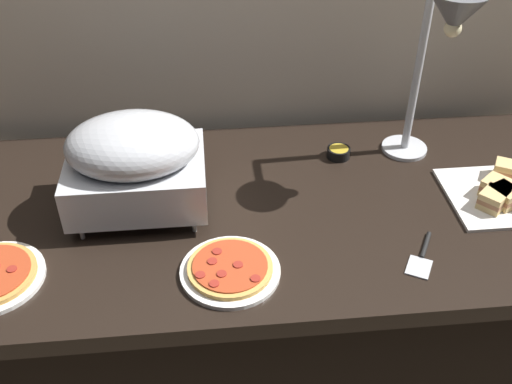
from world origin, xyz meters
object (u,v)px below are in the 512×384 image
(pizza_plate_center, at_px, (230,269))
(sauce_cup_near, at_px, (339,152))
(serving_spatula, at_px, (422,256))
(chafing_dish, at_px, (135,161))
(heat_lamp, at_px, (446,32))

(pizza_plate_center, bearing_deg, sauce_cup_near, 52.25)
(pizza_plate_center, height_order, serving_spatula, pizza_plate_center)
(serving_spatula, bearing_deg, pizza_plate_center, -179.05)
(chafing_dish, height_order, heat_lamp, heat_lamp)
(heat_lamp, relative_size, serving_spatula, 3.42)
(sauce_cup_near, bearing_deg, serving_spatula, -76.09)
(pizza_plate_center, relative_size, serving_spatula, 1.48)
(heat_lamp, bearing_deg, chafing_dish, -174.59)
(sauce_cup_near, bearing_deg, pizza_plate_center, -127.75)
(heat_lamp, height_order, pizza_plate_center, heat_lamp)
(chafing_dish, xyz_separation_m, heat_lamp, (0.81, 0.08, 0.29))
(chafing_dish, relative_size, serving_spatula, 2.19)
(heat_lamp, distance_m, serving_spatula, 0.57)
(chafing_dish, height_order, sauce_cup_near, chafing_dish)
(chafing_dish, xyz_separation_m, pizza_plate_center, (0.23, -0.28, -0.14))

